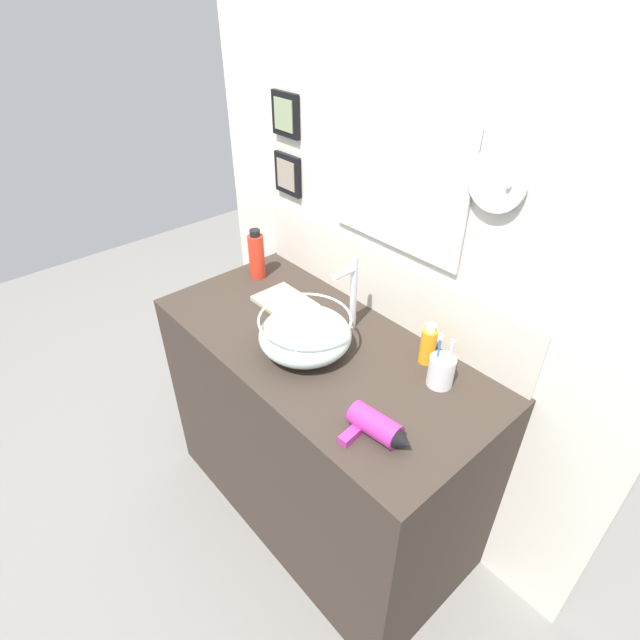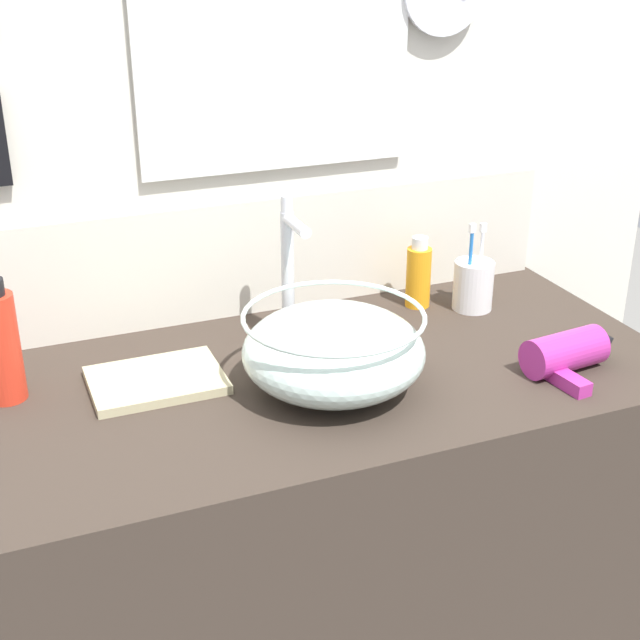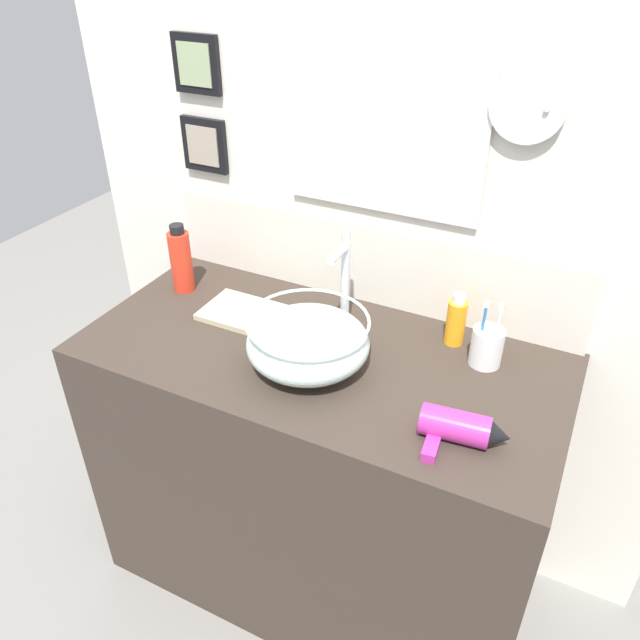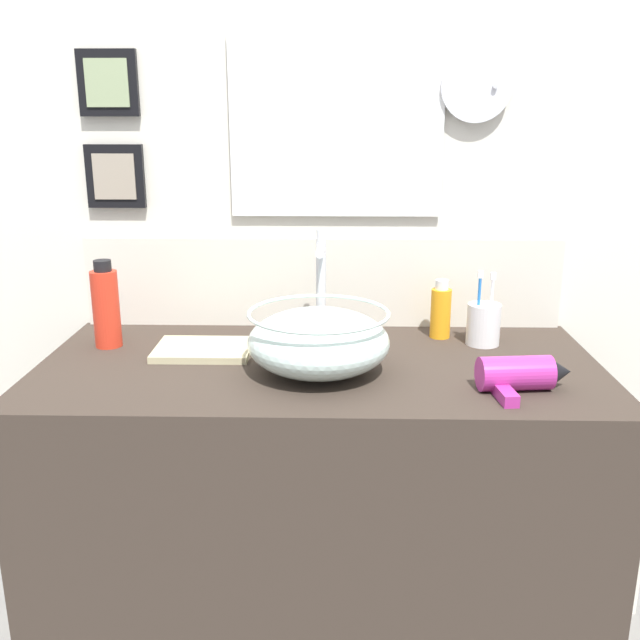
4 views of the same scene
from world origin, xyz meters
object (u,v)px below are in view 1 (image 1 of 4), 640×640
Objects in this scene: glass_bowl_sink at (306,335)px; hair_drier at (378,428)px; shampoo_bottle at (257,255)px; hand_towel at (285,302)px; lotion_bottle at (428,345)px; faucet at (353,291)px; toothbrush_cup at (441,371)px.

hair_drier is (0.41, -0.09, -0.04)m from glass_bowl_sink.
glass_bowl_sink is 0.54m from shampoo_bottle.
lotion_bottle is at bearing 13.42° from hand_towel.
glass_bowl_sink is at bearing -138.06° from lotion_bottle.
faucet is at bearing -169.45° from lotion_bottle.
faucet is at bearing 143.89° from hair_drier.
lotion_bottle is (-0.12, 0.35, 0.03)m from hair_drier.
glass_bowl_sink is at bearing -24.43° from hand_towel.
faucet is at bearing 180.00° from toothbrush_cup.
shampoo_bottle is at bearing 164.15° from hair_drier.
toothbrush_cup is at bearing -0.00° from faucet.
hand_towel is (-0.68, 0.22, -0.03)m from hair_drier.
faucet reaches higher than glass_bowl_sink.
toothbrush_cup is (-0.02, 0.30, 0.02)m from hair_drier.
toothbrush_cup is 0.11m from lotion_bottle.
toothbrush_cup is 0.88× the size of shampoo_bottle.
hand_towel is at bearing -10.97° from shampoo_bottle.
hand_towel is (-0.66, -0.08, -0.04)m from toothbrush_cup.
toothbrush_cup reaches higher than hand_towel.
faucet is 1.41× the size of hair_drier.
faucet is 0.40m from toothbrush_cup.
shampoo_bottle is at bearing -173.64° from lotion_bottle.
lotion_bottle is 0.59m from hand_towel.
toothbrush_cup is at bearing 28.19° from glass_bowl_sink.
hair_drier is 0.93× the size of shampoo_bottle.
lotion_bottle is at bearing 6.36° from shampoo_bottle.
hair_drier is at bearing -12.43° from glass_bowl_sink.
hair_drier is at bearing -17.49° from hand_towel.
hand_towel is (-0.57, -0.14, -0.06)m from lotion_bottle.
hand_towel is at bearing -166.58° from lotion_bottle.
faucet is at bearing 16.37° from hand_towel.
lotion_bottle is (0.29, 0.26, -0.01)m from glass_bowl_sink.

